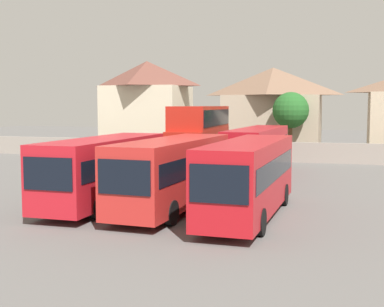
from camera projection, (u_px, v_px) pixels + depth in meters
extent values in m
plane|color=#605E5B|center=(245.00, 168.00, 42.40)|extent=(140.00, 140.00, 0.00)
cube|color=gray|center=(256.00, 151.00, 47.57)|extent=(56.00, 0.50, 1.80)
cube|color=red|center=(104.00, 168.00, 26.51)|extent=(2.62, 10.39, 3.07)
cube|color=black|center=(48.00, 174.00, 21.51)|extent=(2.28, 0.09, 1.38)
cube|color=black|center=(104.00, 161.00, 26.47)|extent=(2.66, 9.56, 0.97)
cylinder|color=black|center=(97.00, 207.00, 23.22)|extent=(0.30, 1.10, 1.10)
cylinder|color=black|center=(50.00, 204.00, 23.91)|extent=(0.30, 1.10, 1.10)
cylinder|color=black|center=(150.00, 186.00, 29.36)|extent=(0.30, 1.10, 1.10)
cylinder|color=black|center=(111.00, 184.00, 30.04)|extent=(0.30, 1.10, 1.10)
cube|color=red|center=(173.00, 171.00, 25.29)|extent=(3.15, 10.45, 3.09)
cube|color=black|center=(124.00, 177.00, 20.40)|extent=(2.28, 0.21, 1.39)
cube|color=black|center=(173.00, 163.00, 25.25)|extent=(3.15, 9.62, 0.97)
cylinder|color=black|center=(171.00, 213.00, 22.01)|extent=(0.36, 1.11, 1.10)
cylinder|color=black|center=(121.00, 209.00, 22.82)|extent=(0.36, 1.11, 1.10)
cylinder|color=black|center=(216.00, 190.00, 28.01)|extent=(0.36, 1.11, 1.10)
cylinder|color=black|center=(175.00, 188.00, 28.81)|extent=(0.36, 1.11, 1.10)
cube|color=red|center=(249.00, 175.00, 23.61)|extent=(2.73, 10.67, 3.12)
cube|color=black|center=(219.00, 184.00, 18.53)|extent=(2.19, 0.13, 1.40)
cube|color=black|center=(249.00, 167.00, 23.58)|extent=(2.75, 9.82, 0.98)
cylinder|color=black|center=(261.00, 222.00, 20.27)|extent=(0.33, 1.11, 1.10)
cylinder|color=black|center=(204.00, 218.00, 20.97)|extent=(0.33, 1.11, 1.10)
cylinder|color=black|center=(284.00, 195.00, 26.51)|extent=(0.33, 1.11, 1.10)
cylinder|color=black|center=(240.00, 192.00, 27.21)|extent=(0.33, 1.11, 1.10)
cube|color=#B32015|center=(200.00, 149.00, 38.52)|extent=(3.11, 10.57, 3.00)
cube|color=black|center=(182.00, 150.00, 33.42)|extent=(2.25, 0.20, 1.35)
cube|color=black|center=(200.00, 144.00, 38.49)|extent=(3.10, 9.73, 0.95)
cube|color=#B32015|center=(201.00, 117.00, 38.56)|extent=(3.03, 10.04, 1.66)
cube|color=black|center=(201.00, 117.00, 38.56)|extent=(3.09, 9.52, 1.16)
cylinder|color=black|center=(206.00, 173.00, 35.23)|extent=(0.36, 1.11, 1.10)
cylinder|color=black|center=(173.00, 171.00, 35.79)|extent=(0.36, 1.11, 1.10)
cylinder|color=black|center=(223.00, 162.00, 41.50)|extent=(0.36, 1.11, 1.10)
cylinder|color=black|center=(194.00, 162.00, 42.05)|extent=(0.36, 1.11, 1.10)
cube|color=#B51520|center=(257.00, 150.00, 37.16)|extent=(2.95, 11.87, 3.10)
cube|color=black|center=(238.00, 152.00, 31.55)|extent=(2.22, 0.16, 1.40)
cube|color=black|center=(258.00, 145.00, 37.13)|extent=(2.95, 10.93, 0.98)
cylinder|color=black|center=(264.00, 176.00, 33.47)|extent=(0.34, 1.11, 1.10)
cylinder|color=black|center=(229.00, 175.00, 34.21)|extent=(0.34, 1.11, 1.10)
cylinder|color=black|center=(282.00, 164.00, 40.36)|extent=(0.34, 1.11, 1.10)
cylinder|color=black|center=(252.00, 163.00, 41.10)|extent=(0.34, 1.11, 1.10)
cube|color=beige|center=(147.00, 119.00, 58.00)|extent=(8.44, 7.39, 7.18)
pyramid|color=brown|center=(147.00, 74.00, 57.54)|extent=(8.86, 7.76, 2.76)
cube|color=tan|center=(272.00, 125.00, 53.83)|extent=(9.61, 6.33, 6.11)
pyramid|color=brown|center=(273.00, 81.00, 53.42)|extent=(10.09, 6.65, 2.83)
cylinder|color=brown|center=(290.00, 141.00, 49.08)|extent=(0.42, 0.42, 3.44)
sphere|color=#235B23|center=(291.00, 110.00, 48.81)|extent=(3.40, 3.40, 3.40)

